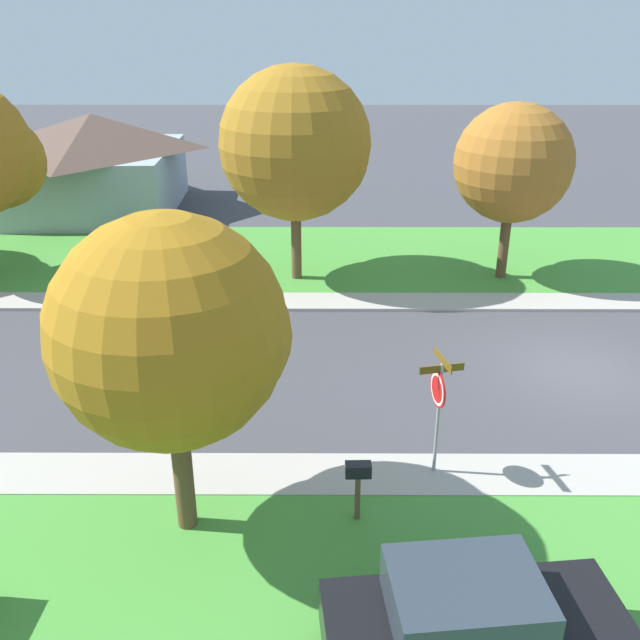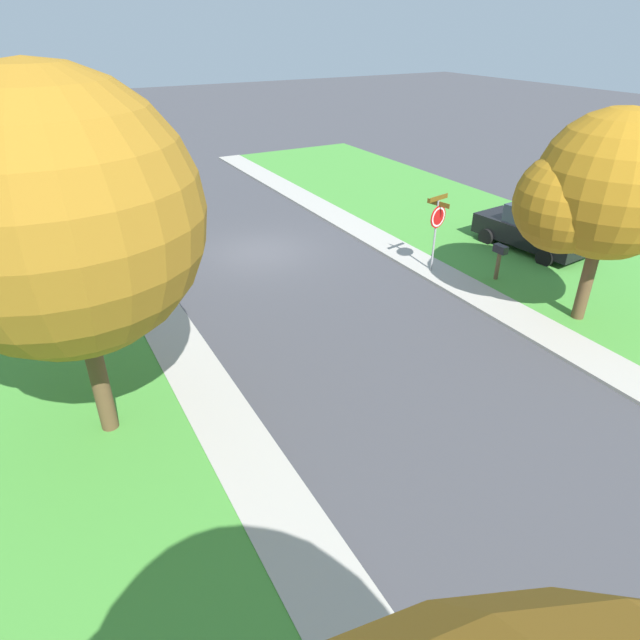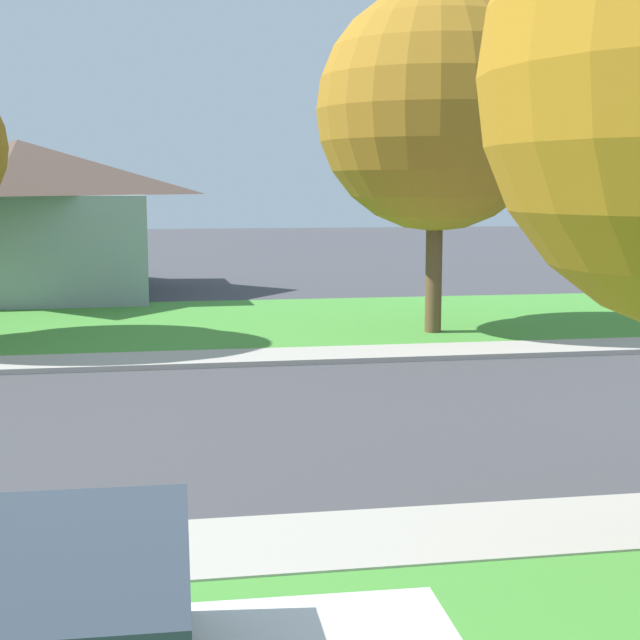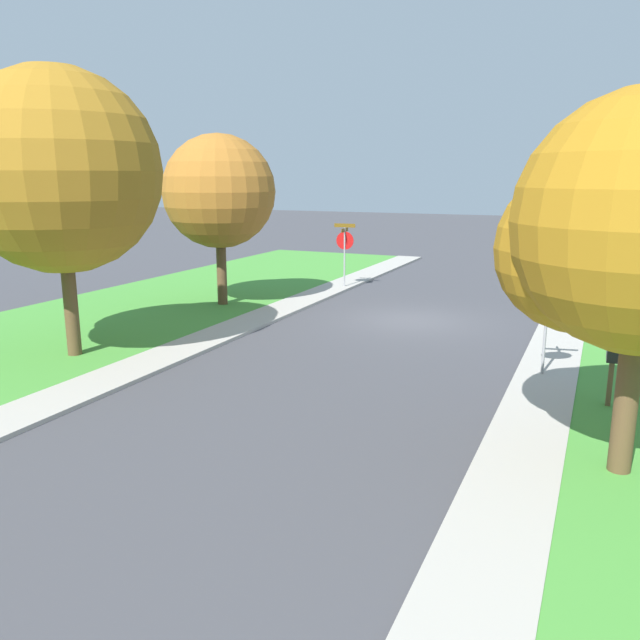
% 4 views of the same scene
% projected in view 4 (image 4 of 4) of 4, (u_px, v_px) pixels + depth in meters
% --- Properties ---
extents(ground_plane, '(120.00, 120.00, 0.00)m').
position_uv_depth(ground_plane, '(411.00, 320.00, 21.22)').
color(ground_plane, '#424247').
extents(sidewalk_east, '(1.40, 56.00, 0.10)m').
position_uv_depth(sidewalk_east, '(7.00, 421.00, 12.41)').
color(sidewalk_east, '#ADA89E').
rests_on(sidewalk_east, ground).
extents(sidewalk_west, '(1.40, 56.00, 0.10)m').
position_uv_depth(sidewalk_west, '(498.00, 527.00, 8.66)').
color(sidewalk_west, '#ADA89E').
rests_on(sidewalk_west, ground).
extents(stop_sign_near_corner, '(0.92, 0.92, 2.77)m').
position_uv_depth(stop_sign_near_corner, '(345.00, 245.00, 26.83)').
color(stop_sign_near_corner, '#9E9EA3').
rests_on(stop_sign_near_corner, ground).
extents(stop_sign_far_corner, '(0.90, 0.90, 2.77)m').
position_uv_depth(stop_sign_far_corner, '(548.00, 301.00, 14.79)').
color(stop_sign_far_corner, '#9E9EA3').
rests_on(stop_sign_far_corner, ground).
extents(tree_sidewalk_mid, '(4.35, 4.04, 6.21)m').
position_uv_depth(tree_sidewalk_mid, '(216.00, 195.00, 22.90)').
color(tree_sidewalk_mid, brown).
rests_on(tree_sidewalk_mid, ground).
extents(tree_sidewalk_far, '(5.51, 5.13, 7.41)m').
position_uv_depth(tree_sidewalk_far, '(57.00, 178.00, 16.18)').
color(tree_sidewalk_far, brown).
rests_on(tree_sidewalk_far, ground).
extents(tree_across_right, '(4.26, 3.96, 6.03)m').
position_uv_depth(tree_across_right, '(628.00, 231.00, 9.63)').
color(tree_across_right, brown).
rests_on(tree_across_right, ground).
extents(mailbox, '(0.25, 0.49, 1.31)m').
position_uv_depth(mailbox, '(612.00, 362.00, 12.95)').
color(mailbox, brown).
rests_on(mailbox, ground).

